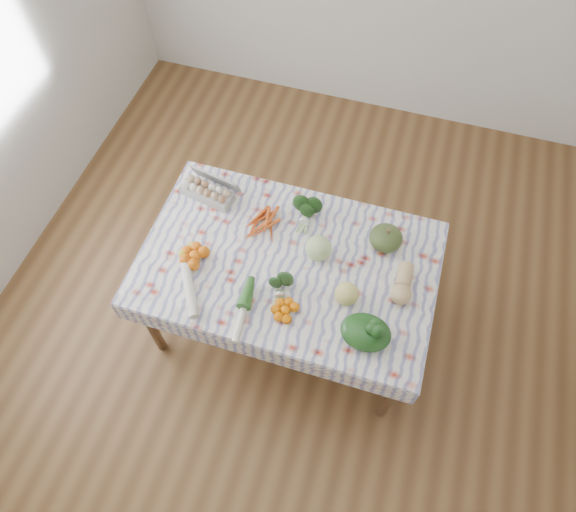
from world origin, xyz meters
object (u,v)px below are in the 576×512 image
at_px(kabocha_squash, 386,238).
at_px(butternut_squash, 403,283).
at_px(cabbage, 318,248).
at_px(grapefruit, 347,294).
at_px(egg_carton, 207,192).
at_px(dining_table, 288,269).

distance_m(kabocha_squash, butternut_squash, 0.29).
height_order(cabbage, grapefruit, cabbage).
bearing_deg(egg_carton, kabocha_squash, 9.37).
bearing_deg(kabocha_squash, dining_table, -150.98).
bearing_deg(egg_carton, butternut_squash, -2.08).
height_order(egg_carton, cabbage, cabbage).
bearing_deg(butternut_squash, grapefruit, -151.00).
height_order(dining_table, kabocha_squash, kabocha_squash).
xyz_separation_m(dining_table, cabbage, (0.15, 0.09, 0.16)).
xyz_separation_m(butternut_squash, grapefruit, (-0.27, -0.16, 0.01)).
bearing_deg(butternut_squash, egg_carton, 166.86).
bearing_deg(cabbage, butternut_squash, -8.20).
bearing_deg(egg_carton, dining_table, -15.69).
xyz_separation_m(dining_table, kabocha_squash, (0.49, 0.27, 0.15)).
height_order(kabocha_squash, grapefruit, grapefruit).
bearing_deg(kabocha_squash, grapefruit, -107.39).
bearing_deg(butternut_squash, kabocha_squash, 119.15).
bearing_deg(dining_table, cabbage, 31.04).
bearing_deg(egg_carton, cabbage, -4.91).
bearing_deg(grapefruit, butternut_squash, 29.51).
bearing_deg(egg_carton, grapefruit, -13.60).
xyz_separation_m(kabocha_squash, butternut_squash, (0.15, -0.26, -0.01)).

